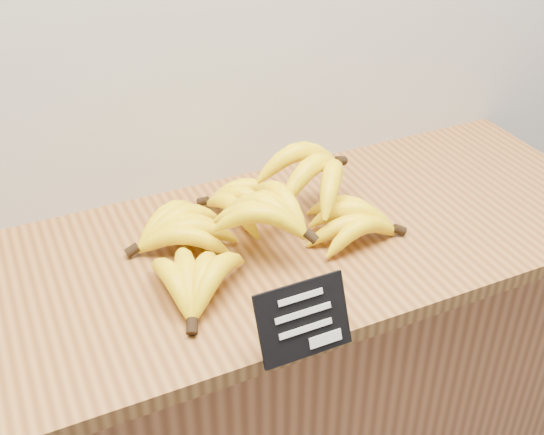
{
  "coord_description": "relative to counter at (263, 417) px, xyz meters",
  "views": [
    {
      "loc": [
        -0.22,
        1.82,
        1.67
      ],
      "look_at": [
        0.19,
        2.7,
        1.02
      ],
      "focal_mm": 45.0,
      "sensor_mm": 36.0,
      "label": 1
    }
  ],
  "objects": [
    {
      "name": "counter",
      "position": [
        0.0,
        0.0,
        0.0
      ],
      "size": [
        1.47,
        0.5,
        0.9
      ],
      "primitive_type": "cube",
      "color": "#A05E33",
      "rests_on": "ground"
    },
    {
      "name": "counter_top",
      "position": [
        0.0,
        0.0,
        0.47
      ],
      "size": [
        1.45,
        0.54,
        0.03
      ],
      "primitive_type": "cube",
      "color": "#97622E",
      "rests_on": "counter"
    },
    {
      "name": "chalkboard_sign",
      "position": [
        -0.05,
        -0.27,
        0.53
      ],
      "size": [
        0.14,
        0.05,
        0.11
      ],
      "primitive_type": "cube",
      "rotation": [
        -0.4,
        0.0,
        0.0
      ],
      "color": "black",
      "rests_on": "counter_top"
    },
    {
      "name": "banana_pile",
      "position": [
        -0.0,
        0.01,
        0.53
      ],
      "size": [
        0.54,
        0.39,
        0.12
      ],
      "color": "yellow",
      "rests_on": "counter_top"
    }
  ]
}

